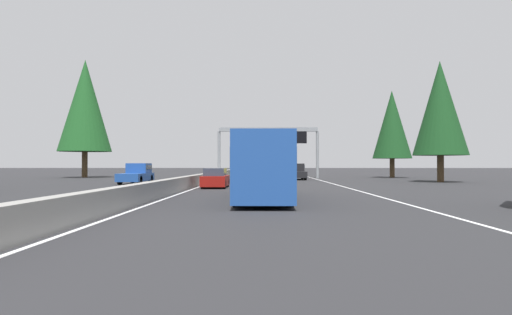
# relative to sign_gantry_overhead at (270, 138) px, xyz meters

# --- Properties ---
(ground_plane) EXTENTS (320.00, 320.00, 0.00)m
(ground_plane) POSITION_rel_sign_gantry_overhead_xyz_m (6.85, 6.04, -5.08)
(ground_plane) COLOR #262628
(median_barrier) EXTENTS (180.00, 0.56, 0.90)m
(median_barrier) POSITION_rel_sign_gantry_overhead_xyz_m (26.85, 6.34, -4.63)
(median_barrier) COLOR gray
(median_barrier) RESTS_ON ground
(shoulder_stripe_right) EXTENTS (160.00, 0.16, 0.01)m
(shoulder_stripe_right) POSITION_rel_sign_gantry_overhead_xyz_m (16.85, -5.48, -5.08)
(shoulder_stripe_right) COLOR silver
(shoulder_stripe_right) RESTS_ON ground
(shoulder_stripe_median) EXTENTS (160.00, 0.16, 0.01)m
(shoulder_stripe_median) POSITION_rel_sign_gantry_overhead_xyz_m (16.85, 5.79, -5.08)
(shoulder_stripe_median) COLOR silver
(shoulder_stripe_median) RESTS_ON ground
(sign_gantry_overhead) EXTENTS (0.50, 12.68, 6.38)m
(sign_gantry_overhead) POSITION_rel_sign_gantry_overhead_xyz_m (0.00, 0.00, 0.00)
(sign_gantry_overhead) COLOR gray
(sign_gantry_overhead) RESTS_ON ground
(bus_distant_a) EXTENTS (11.50, 2.55, 3.10)m
(bus_distant_a) POSITION_rel_sign_gantry_overhead_xyz_m (-33.11, 0.81, -3.36)
(bus_distant_a) COLOR #1E4793
(bus_distant_a) RESTS_ON ground
(sedan_far_center) EXTENTS (4.40, 1.80, 1.47)m
(sedan_far_center) POSITION_rel_sign_gantry_overhead_xyz_m (-22.07, 4.40, -4.40)
(sedan_far_center) COLOR maroon
(sedan_far_center) RESTS_ON ground
(box_truck_far_right) EXTENTS (8.50, 2.40, 2.95)m
(box_truck_far_right) POSITION_rel_sign_gantry_overhead_xyz_m (15.90, 0.54, -3.47)
(box_truck_far_right) COLOR gold
(box_truck_far_right) RESTS_ON ground
(minivan_mid_right) EXTENTS (5.00, 1.95, 1.69)m
(minivan_mid_right) POSITION_rel_sign_gantry_overhead_xyz_m (72.20, 4.22, -4.13)
(minivan_mid_right) COLOR red
(minivan_mid_right) RESTS_ON ground
(pickup_far_left) EXTENTS (5.60, 2.00, 1.86)m
(pickup_far_left) POSITION_rel_sign_gantry_overhead_xyz_m (-3.48, -3.07, -4.17)
(pickup_far_left) COLOR black
(pickup_far_left) RESTS_ON ground
(oncoming_near) EXTENTS (5.60, 2.00, 1.86)m
(oncoming_near) POSITION_rel_sign_gantry_overhead_xyz_m (-15.05, 12.35, -4.17)
(oncoming_near) COLOR #1E4793
(oncoming_near) RESTS_ON ground
(conifer_right_near) EXTENTS (5.33, 5.33, 12.12)m
(conifer_right_near) POSITION_rel_sign_gantry_overhead_xyz_m (-10.98, -16.87, 2.29)
(conifer_right_near) COLOR #4C3823
(conifer_right_near) RESTS_ON ground
(conifer_right_mid) EXTENTS (5.11, 5.11, 11.61)m
(conifer_right_mid) POSITION_rel_sign_gantry_overhead_xyz_m (3.84, -16.38, 1.98)
(conifer_right_mid) COLOR #4C3823
(conifer_right_mid) RESTS_ON ground
(conifer_left_near) EXTENTS (7.00, 7.00, 15.92)m
(conifer_left_near) POSITION_rel_sign_gantry_overhead_xyz_m (3.89, 24.86, 4.60)
(conifer_left_near) COLOR #4C3823
(conifer_left_near) RESTS_ON ground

